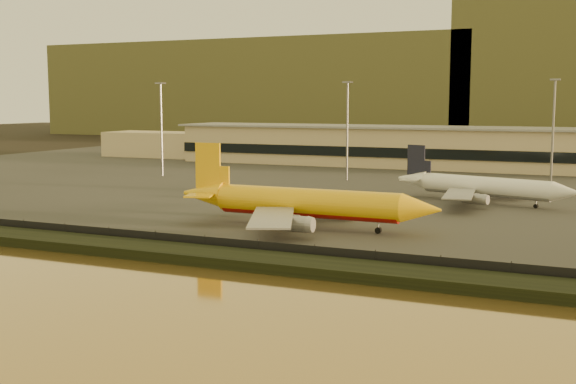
{
  "coord_description": "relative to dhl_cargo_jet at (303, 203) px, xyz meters",
  "views": [
    {
      "loc": [
        51.07,
        -96.41,
        20.62
      ],
      "look_at": [
        3.3,
        12.0,
        5.64
      ],
      "focal_mm": 45.0,
      "sensor_mm": 36.0,
      "label": 1
    }
  ],
  "objects": [
    {
      "name": "embankment",
      "position": [
        -6.85,
        -27.1,
        -3.5
      ],
      "size": [
        320.0,
        7.0,
        1.4
      ],
      "primitive_type": "cube",
      "color": "black",
      "rests_on": "ground"
    },
    {
      "name": "dhl_cargo_jet",
      "position": [
        0.0,
        0.0,
        0.0
      ],
      "size": [
        44.63,
        43.93,
        13.39
      ],
      "rotation": [
        0.0,
        0.0,
        -0.0
      ],
      "color": "#F8B70D",
      "rests_on": "tarmac"
    },
    {
      "name": "distant_hills",
      "position": [
        -27.59,
        329.9,
        27.19
      ],
      "size": [
        470.0,
        160.0,
        70.0
      ],
      "color": "olive",
      "rests_on": "ground"
    },
    {
      "name": "ground",
      "position": [
        -6.85,
        -10.1,
        -4.2
      ],
      "size": [
        900.0,
        900.0,
        0.0
      ],
      "primitive_type": "plane",
      "color": "black",
      "rests_on": "ground"
    },
    {
      "name": "terminal_building",
      "position": [
        -21.37,
        115.45,
        2.05
      ],
      "size": [
        202.0,
        25.0,
        12.6
      ],
      "color": "#C5B388",
      "rests_on": "tarmac"
    },
    {
      "name": "gse_vehicle_yellow",
      "position": [
        2.63,
        12.63,
        -3.07
      ],
      "size": [
        4.39,
        2.52,
        1.86
      ],
      "primitive_type": "cube",
      "rotation": [
        0.0,
        0.0,
        -0.17
      ],
      "color": "#F8B70D",
      "rests_on": "tarmac"
    },
    {
      "name": "gse_vehicle_white",
      "position": [
        -23.02,
        26.7,
        -3.11
      ],
      "size": [
        4.18,
        2.41,
        1.77
      ],
      "primitive_type": "cube",
      "rotation": [
        0.0,
        0.0,
        -0.17
      ],
      "color": "white",
      "rests_on": "tarmac"
    },
    {
      "name": "tarmac",
      "position": [
        -6.85,
        84.9,
        -4.1
      ],
      "size": [
        320.0,
        220.0,
        0.2
      ],
      "primitive_type": "cube",
      "color": "#2D2D2D",
      "rests_on": "ground"
    },
    {
      "name": "apron_light_masts",
      "position": [
        8.15,
        64.9,
        11.51
      ],
      "size": [
        152.2,
        12.2,
        25.4
      ],
      "color": "slate",
      "rests_on": "tarmac"
    },
    {
      "name": "perimeter_fence",
      "position": [
        -6.85,
        -23.1,
        -2.9
      ],
      "size": [
        300.0,
        0.05,
        2.2
      ],
      "primitive_type": "cube",
      "color": "black",
      "rests_on": "tarmac"
    },
    {
      "name": "white_narrowbody_jet",
      "position": [
        22.1,
        40.73,
        -0.67
      ],
      "size": [
        38.19,
        36.46,
        11.14
      ],
      "rotation": [
        0.0,
        0.0,
        -0.27
      ],
      "color": "white",
      "rests_on": "tarmac"
    }
  ]
}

